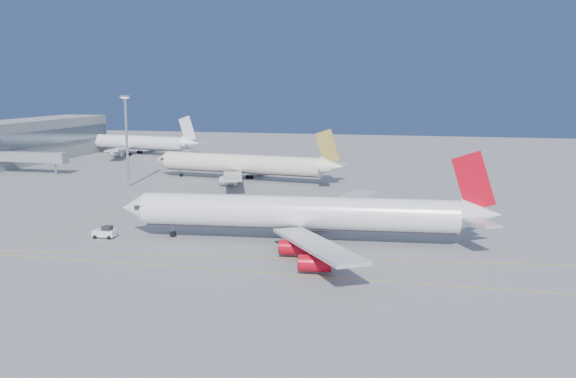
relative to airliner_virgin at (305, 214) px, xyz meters
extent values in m
plane|color=slate|center=(-6.63, -6.23, -5.04)|extent=(500.00, 500.00, 0.00)
cube|color=gray|center=(-121.63, 78.77, 2.46)|extent=(18.00, 110.00, 15.00)
cube|color=#3F4C59|center=(-112.43, 78.77, 3.96)|extent=(0.40, 107.80, 5.00)
cube|color=gray|center=(-101.63, 65.77, 0.16)|extent=(22.00, 3.00, 3.00)
cylinder|color=gray|center=(-92.63, 65.77, -2.44)|extent=(0.70, 0.70, 5.20)
cube|color=gray|center=(-90.63, 65.77, 0.16)|extent=(3.20, 3.60, 3.40)
cube|color=gold|center=(-1.63, -20.23, -5.03)|extent=(90.00, 0.18, 0.02)
cube|color=gold|center=(-6.63, -12.23, -5.03)|extent=(118.86, 16.88, 0.02)
cube|color=gold|center=(-46.63, 23.77, -5.03)|extent=(0.18, 140.00, 0.02)
cylinder|color=white|center=(-1.47, -0.13, 0.17)|extent=(56.38, 10.73, 5.81)
cone|color=white|center=(-31.60, -2.79, 0.17)|extent=(5.00, 6.18, 5.81)
cone|color=white|center=(29.96, 2.65, 0.77)|extent=(7.47, 6.11, 5.52)
cube|color=black|center=(-29.71, -2.63, 0.77)|extent=(2.08, 5.64, 0.70)
cube|color=#B7B7BC|center=(5.02, -15.89, -1.43)|extent=(19.40, 27.54, 0.55)
cube|color=#B7B7BC|center=(2.16, 16.52, -1.43)|extent=(15.20, 28.97, 0.55)
cube|color=#B60718|center=(28.46, 2.52, 6.38)|extent=(7.71, 1.13, 10.60)
cylinder|color=gray|center=(-24.38, -2.16, -3.34)|extent=(0.24, 0.24, 2.30)
cylinder|color=black|center=(-24.38, -2.16, -4.49)|extent=(1.16, 0.80, 1.10)
cylinder|color=gray|center=(-0.11, -4.13, -3.34)|extent=(0.32, 0.32, 2.30)
cylinder|color=black|center=(-0.11, -4.13, -4.49)|extent=(1.18, 0.99, 1.10)
cylinder|color=gray|center=(-0.84, 4.05, -3.34)|extent=(0.32, 0.32, 2.30)
cylinder|color=black|center=(-0.84, 4.05, -4.49)|extent=(1.18, 0.99, 1.10)
cylinder|color=#B60718|center=(0.52, -11.03, -3.31)|extent=(5.01, 2.92, 2.50)
cylinder|color=#B60718|center=(5.53, -19.34, -3.31)|extent=(5.01, 2.92, 2.50)
cylinder|color=#B60718|center=(-1.42, 10.96, -3.31)|extent=(5.01, 2.92, 2.50)
cylinder|color=#B60718|center=(2.05, 20.01, -3.31)|extent=(5.01, 2.92, 2.50)
cylinder|color=beige|center=(-33.27, 67.71, -0.20)|extent=(49.19, 12.07, 5.36)
cone|color=beige|center=(-59.55, 71.37, -0.20)|extent=(4.93, 5.90, 5.36)
cone|color=beige|center=(-5.79, 63.87, 0.37)|extent=(7.23, 5.96, 5.09)
cube|color=black|center=(-57.78, 71.12, 0.37)|extent=(2.19, 5.25, 0.66)
cube|color=#B7B7BC|center=(-30.82, 52.44, -1.67)|extent=(12.77, 26.55, 0.52)
cube|color=#B7B7BC|center=(-26.73, 81.72, -1.67)|extent=(18.73, 24.56, 0.52)
cube|color=#A78C3E|center=(-7.18, 64.07, 5.61)|extent=(7.22, 1.42, 9.95)
cylinder|color=gray|center=(-53.14, 70.48, -3.44)|extent=(0.23, 0.23, 2.16)
cylinder|color=black|center=(-53.14, 70.48, -4.52)|extent=(1.12, 0.80, 1.03)
cylinder|color=gray|center=(-32.87, 63.80, -3.44)|extent=(0.30, 0.30, 2.16)
cylinder|color=black|center=(-32.87, 63.80, -4.52)|extent=(1.14, 0.98, 1.03)
cylinder|color=gray|center=(-31.81, 71.35, -3.44)|extent=(0.30, 0.30, 2.16)
cylinder|color=black|center=(-31.81, 71.35, -4.52)|extent=(1.14, 0.98, 1.03)
cylinder|color=#B7B7BC|center=(-33.12, 55.42, -3.43)|extent=(4.80, 2.95, 2.35)
cylinder|color=#B7B7BC|center=(-29.77, 79.48, -3.43)|extent=(4.80, 2.95, 2.35)
cylinder|color=white|center=(-96.65, 124.44, -0.16)|extent=(48.05, 12.93, 5.35)
cone|color=white|center=(-122.32, 128.60, -0.16)|extent=(5.10, 5.97, 5.35)
cone|color=white|center=(-69.75, 120.09, 0.41)|extent=(7.42, 6.09, 5.09)
cube|color=black|center=(-120.53, 128.31, 0.41)|extent=(2.32, 5.27, 0.67)
cube|color=#B7B7BC|center=(-94.64, 109.42, -1.64)|extent=(12.18, 26.14, 0.53)
cube|color=#B7B7BC|center=(-90.00, 138.07, -1.64)|extent=(18.91, 23.93, 0.53)
cube|color=silver|center=(-71.17, 120.32, 5.72)|extent=(7.33, 1.60, 10.12)
cylinder|color=gray|center=(-116.00, 127.58, -3.41)|extent=(0.23, 0.23, 2.20)
cylinder|color=black|center=(-116.00, 127.58, -4.51)|extent=(1.15, 0.83, 1.05)
cylinder|color=gray|center=(-96.32, 120.52, -3.41)|extent=(0.31, 0.31, 2.20)
cylinder|color=black|center=(-96.32, 120.52, -4.51)|extent=(1.18, 1.02, 1.05)
cylinder|color=gray|center=(-95.09, 128.07, -3.41)|extent=(0.31, 0.31, 2.20)
cylinder|color=black|center=(-95.09, 128.07, -4.51)|extent=(1.18, 1.02, 1.05)
cylinder|color=#B7B7BC|center=(-96.89, 112.39, -3.43)|extent=(4.91, 3.09, 2.39)
cylinder|color=#B7B7BC|center=(-93.07, 135.95, -3.43)|extent=(4.91, 3.09, 2.39)
cube|color=white|center=(-36.21, -5.78, -4.15)|extent=(4.04, 2.18, 1.18)
cube|color=black|center=(-35.62, -5.75, -3.26)|extent=(1.66, 1.76, 0.89)
cylinder|color=black|center=(-37.54, -6.89, -4.69)|extent=(0.71, 0.38, 0.69)
cylinder|color=black|center=(-37.65, -4.82, -4.69)|extent=(0.71, 0.38, 0.69)
cylinder|color=black|center=(-34.78, -6.74, -4.69)|extent=(0.71, 0.38, 0.69)
cylinder|color=black|center=(-34.89, -4.67, -4.69)|extent=(0.71, 0.38, 0.69)
cylinder|color=gray|center=(-59.78, 49.54, 7.09)|extent=(0.68, 0.68, 24.25)
cube|color=gray|center=(-59.78, 49.54, 19.41)|extent=(2.13, 2.13, 0.49)
cube|color=white|center=(-59.78, 49.54, 19.02)|extent=(1.55, 1.55, 0.24)
camera|label=1|loc=(22.63, -108.81, 22.70)|focal=40.00mm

